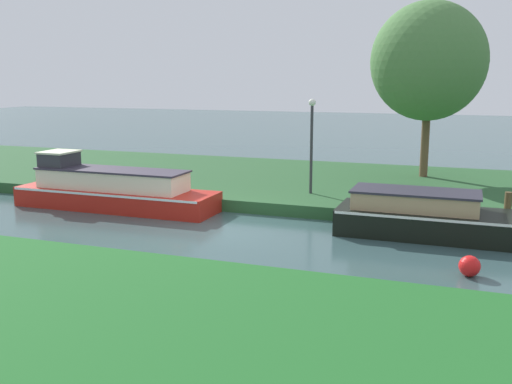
# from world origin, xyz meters

# --- Properties ---
(ground_plane) EXTENTS (120.00, 120.00, 0.00)m
(ground_plane) POSITION_xyz_m (0.00, 0.00, 0.00)
(ground_plane) COLOR #355152
(riverbank_far) EXTENTS (72.00, 10.00, 0.40)m
(riverbank_far) POSITION_xyz_m (0.00, 7.00, 0.20)
(riverbank_far) COLOR #27522B
(riverbank_far) RESTS_ON ground_plane
(red_barge) EXTENTS (7.02, 1.79, 1.85)m
(red_barge) POSITION_xyz_m (-4.49, 1.20, 0.62)
(red_barge) COLOR #B01F15
(red_barge) RESTS_ON ground_plane
(black_narrowboat) EXTENTS (4.80, 1.93, 1.26)m
(black_narrowboat) POSITION_xyz_m (5.57, 1.20, 0.55)
(black_narrowboat) COLOR black
(black_narrowboat) RESTS_ON ground_plane
(willow_tree_left) EXTENTS (4.38, 4.27, 6.80)m
(willow_tree_left) POSITION_xyz_m (4.97, 8.50, 4.93)
(willow_tree_left) COLOR brown
(willow_tree_left) RESTS_ON riverbank_far
(lamp_post) EXTENTS (0.24, 0.24, 3.23)m
(lamp_post) POSITION_xyz_m (1.61, 4.06, 2.40)
(lamp_post) COLOR #333338
(lamp_post) RESTS_ON riverbank_far
(mooring_post_near) EXTENTS (0.20, 0.20, 0.73)m
(mooring_post_near) POSITION_xyz_m (7.79, 2.56, 0.76)
(mooring_post_near) COLOR brown
(mooring_post_near) RESTS_ON riverbank_far
(channel_buoy) EXTENTS (0.47, 0.47, 0.47)m
(channel_buoy) POSITION_xyz_m (6.83, -1.99, 0.24)
(channel_buoy) COLOR red
(channel_buoy) RESTS_ON ground_plane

